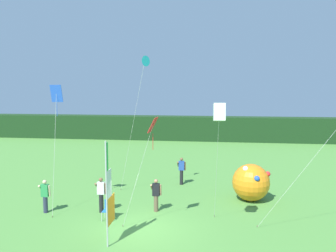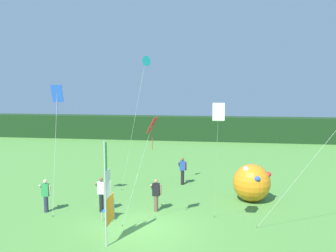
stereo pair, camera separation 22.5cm
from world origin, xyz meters
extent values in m
plane|color=#518E3D|center=(0.00, 0.00, 0.00)|extent=(120.00, 120.00, 0.00)
cube|color=#193819|center=(0.00, 25.84, 1.40)|extent=(80.00, 2.40, 2.81)
cylinder|color=#B7B7BC|center=(-1.06, -1.75, 2.09)|extent=(0.06, 0.06, 4.19)
cube|color=orange|center=(-1.06, -1.24, 1.31)|extent=(0.02, 0.97, 1.12)
cube|color=white|center=(-1.06, -1.42, 2.43)|extent=(0.02, 0.60, 1.12)
cube|color=green|center=(-1.06, -1.61, 3.55)|extent=(0.02, 0.23, 1.12)
cylinder|color=black|center=(-2.50, 1.78, 0.46)|extent=(0.22, 0.22, 0.93)
cube|color=white|center=(-2.50, 1.78, 1.23)|extent=(0.36, 0.20, 0.61)
sphere|color=brown|center=(-2.50, 1.78, 1.66)|extent=(0.20, 0.20, 0.20)
cylinder|color=brown|center=(-2.73, 1.84, 1.31)|extent=(0.09, 0.48, 0.42)
cylinder|color=brown|center=(-2.27, 1.79, 1.22)|extent=(0.09, 0.14, 0.56)
cylinder|color=black|center=(1.02, 7.13, 0.47)|extent=(0.22, 0.22, 0.94)
cube|color=#284CA8|center=(1.02, 7.13, 1.24)|extent=(0.36, 0.20, 0.59)
sphere|color=brown|center=(1.02, 7.13, 1.65)|extent=(0.20, 0.20, 0.20)
cylinder|color=brown|center=(0.79, 7.19, 1.31)|extent=(0.09, 0.48, 0.42)
cylinder|color=brown|center=(1.25, 7.14, 1.21)|extent=(0.09, 0.14, 0.56)
cylinder|color=#2D334C|center=(-5.23, 1.37, 0.41)|extent=(0.22, 0.22, 0.82)
cube|color=#2D8E4C|center=(-5.23, 1.37, 1.13)|extent=(0.36, 0.20, 0.62)
sphere|color=beige|center=(-5.23, 1.37, 1.56)|extent=(0.20, 0.20, 0.20)
cylinder|color=beige|center=(-5.46, 1.43, 1.22)|extent=(0.09, 0.48, 0.42)
cylinder|color=beige|center=(-5.00, 1.37, 1.12)|extent=(0.09, 0.14, 0.56)
cylinder|color=brown|center=(0.19, 2.25, 0.40)|extent=(0.22, 0.22, 0.80)
cube|color=black|center=(0.19, 2.25, 1.12)|extent=(0.36, 0.20, 0.63)
sphere|color=#A37556|center=(0.19, 2.25, 1.56)|extent=(0.20, 0.20, 0.20)
cylinder|color=#A37556|center=(-0.04, 2.31, 1.21)|extent=(0.09, 0.48, 0.42)
cylinder|color=#A37556|center=(0.42, 2.26, 1.11)|extent=(0.09, 0.14, 0.56)
sphere|color=orange|center=(5.08, 4.56, 1.02)|extent=(2.04, 2.04, 2.04)
sphere|color=white|center=(4.73, 4.14, 1.87)|extent=(0.29, 0.29, 0.29)
sphere|color=red|center=(5.95, 4.46, 1.54)|extent=(0.29, 0.29, 0.29)
sphere|color=blue|center=(5.28, 3.68, 1.49)|extent=(0.29, 0.29, 0.29)
cylinder|color=#BCBCC1|center=(-2.11, 0.66, 0.21)|extent=(0.03, 0.03, 0.42)
cylinder|color=#BCBCC1|center=(-1.63, 0.66, 0.21)|extent=(0.03, 0.03, 0.42)
cylinder|color=#BCBCC1|center=(-2.11, 1.14, 0.21)|extent=(0.03, 0.03, 0.42)
cylinder|color=#BCBCC1|center=(-1.63, 1.14, 0.21)|extent=(0.03, 0.03, 0.42)
cube|color=#1E66B2|center=(-1.87, 0.90, 0.43)|extent=(0.48, 0.48, 0.03)
cube|color=#1E66B2|center=(-1.87, 1.14, 0.67)|extent=(0.48, 0.03, 0.44)
cylinder|color=brown|center=(-4.62, 0.81, 0.04)|extent=(0.03, 0.03, 0.08)
cylinder|color=silver|center=(-4.75, 1.54, 2.95)|extent=(0.28, 1.48, 5.90)
cube|color=blue|center=(-4.88, 2.27, 5.89)|extent=(0.64, 0.25, 0.87)
cylinder|color=blue|center=(-4.88, 2.27, 5.10)|extent=(0.02, 0.02, 0.70)
cylinder|color=brown|center=(3.09, 1.88, 0.04)|extent=(0.03, 0.03, 0.08)
cylinder|color=silver|center=(3.14, 0.71, 2.61)|extent=(0.12, 2.35, 5.23)
cube|color=white|center=(3.19, -0.46, 5.22)|extent=(0.49, 0.58, 0.74)
cylinder|color=brown|center=(-0.98, 0.21, 0.04)|extent=(0.03, 0.03, 0.08)
cylinder|color=silver|center=(-0.28, 0.16, 2.30)|extent=(1.41, 0.11, 4.61)
cube|color=red|center=(0.42, 0.11, 4.61)|extent=(0.41, 0.56, 0.66)
cylinder|color=red|center=(0.42, 0.11, 3.89)|extent=(0.02, 0.02, 0.70)
cylinder|color=brown|center=(-2.53, 5.47, 0.04)|extent=(0.03, 0.03, 0.08)
cylinder|color=silver|center=(-1.68, 5.06, 3.82)|extent=(1.71, 0.83, 7.64)
cone|color=#23B2C6|center=(-0.83, 4.66, 7.64)|extent=(0.54, 0.61, 0.60)
cylinder|color=brown|center=(4.98, 0.92, 0.04)|extent=(0.03, 0.03, 0.08)
cylinder|color=silver|center=(6.69, 0.56, 2.66)|extent=(3.43, 0.74, 5.32)
camera|label=1|loc=(2.91, -13.86, 6.17)|focal=35.99mm
camera|label=2|loc=(3.13, -13.83, 6.17)|focal=35.99mm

